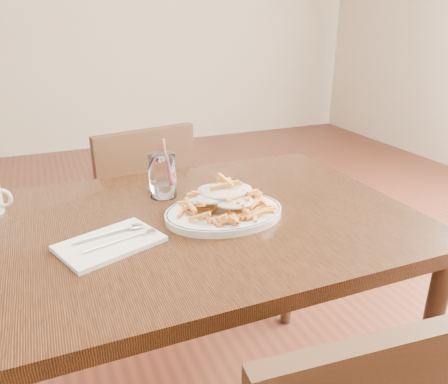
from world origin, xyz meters
name	(u,v)px	position (x,y,z in m)	size (l,w,h in m)	color
table	(187,245)	(0.00, 0.00, 0.67)	(1.20, 0.80, 0.75)	black
chair_far	(140,213)	(0.01, 0.66, 0.49)	(0.47, 0.47, 0.86)	black
fries_plate	(224,213)	(0.10, -0.03, 0.76)	(0.38, 0.35, 0.02)	white
loaded_fries	(224,196)	(0.10, -0.03, 0.81)	(0.24, 0.19, 0.07)	#E99947
napkin	(110,243)	(-0.21, -0.07, 0.76)	(0.22, 0.15, 0.01)	silver
cutlery	(109,239)	(-0.21, -0.06, 0.76)	(0.20, 0.12, 0.01)	silver
water_glass	(163,178)	(-0.01, 0.17, 0.81)	(0.08, 0.08, 0.17)	white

